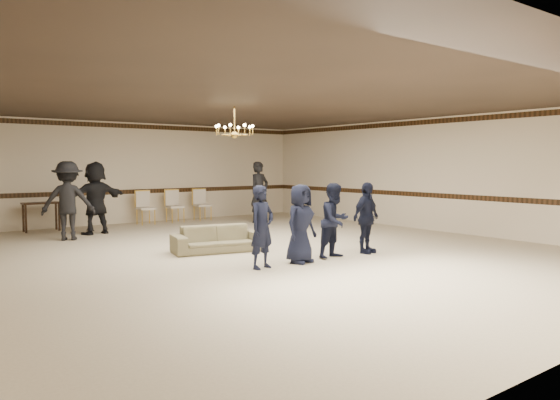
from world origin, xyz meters
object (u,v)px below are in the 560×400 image
at_px(adult_left, 68,201).
at_px(adult_mid, 95,198).
at_px(boy_c, 335,221).
at_px(banquet_chair_mid, 175,206).
at_px(chandelier, 234,121).
at_px(boy_b, 301,224).
at_px(banquet_chair_right, 202,205).
at_px(console_table, 41,217).
at_px(boy_d, 366,218).
at_px(boy_a, 262,227).
at_px(settee, 218,239).
at_px(banquet_chair_left, 146,208).
at_px(adult_right, 259,192).

bearing_deg(adult_left, adult_mid, -118.58).
relative_size(boy_c, banquet_chair_mid, 1.46).
bearing_deg(banquet_chair_mid, chandelier, -98.25).
relative_size(boy_b, adult_mid, 0.77).
xyz_separation_m(banquet_chair_right, console_table, (-5.00, 0.20, -0.11)).
height_order(chandelier, console_table, chandelier).
bearing_deg(boy_d, boy_a, 167.74).
bearing_deg(settee, chandelier, 46.04).
bearing_deg(settee, boy_a, -85.02).
distance_m(boy_b, adult_mid, 6.77).
height_order(adult_mid, console_table, adult_mid).
bearing_deg(banquet_chair_right, adult_mid, -157.44).
height_order(adult_mid, banquet_chair_right, adult_mid).
bearing_deg(boy_d, adult_mid, 106.44).
relative_size(boy_d, banquet_chair_mid, 1.46).
distance_m(banquet_chair_left, console_table, 3.01).
height_order(chandelier, adult_right, chandelier).
bearing_deg(console_table, boy_b, -71.41).
bearing_deg(boy_d, console_table, 107.53).
xyz_separation_m(banquet_chair_left, banquet_chair_mid, (1.00, 0.00, 0.00)).
bearing_deg(adult_left, settee, 142.14).
height_order(chandelier, adult_mid, chandelier).
distance_m(boy_d, banquet_chair_right, 7.85).
relative_size(chandelier, banquet_chair_mid, 0.91).
height_order(chandelier, boy_b, chandelier).
bearing_deg(boy_d, adult_left, 115.26).
height_order(chandelier, adult_left, chandelier).
relative_size(settee, console_table, 1.98).
bearing_deg(boy_d, banquet_chair_mid, 82.12).
distance_m(adult_mid, banquet_chair_mid, 3.28).
height_order(boy_d, adult_left, adult_left).
height_order(boy_d, adult_right, adult_right).
bearing_deg(adult_right, adult_mid, 167.98).
xyz_separation_m(boy_d, banquet_chair_mid, (-0.60, 7.84, -0.24)).
bearing_deg(boy_c, banquet_chair_left, 88.45).
bearing_deg(banquet_chair_right, console_table, -177.99).
xyz_separation_m(boy_a, adult_mid, (-0.87, 6.53, 0.22)).
distance_m(boy_d, adult_right, 6.32).
relative_size(settee, banquet_chair_left, 1.87).
relative_size(settee, adult_left, 0.99).
bearing_deg(chandelier, banquet_chair_right, 68.65).
xyz_separation_m(boy_b, adult_right, (3.33, 6.13, 0.22)).
bearing_deg(console_table, settee, -70.57).
bearing_deg(banquet_chair_left, boy_d, -78.82).
bearing_deg(boy_d, settee, 127.38).
height_order(adult_mid, banquet_chair_mid, adult_mid).
bearing_deg(banquet_chair_left, banquet_chair_mid, -0.36).
xyz_separation_m(chandelier, adult_right, (3.20, 3.58, -1.90)).
relative_size(banquet_chair_left, banquet_chair_mid, 1.00).
distance_m(adult_left, banquet_chair_mid, 4.39).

